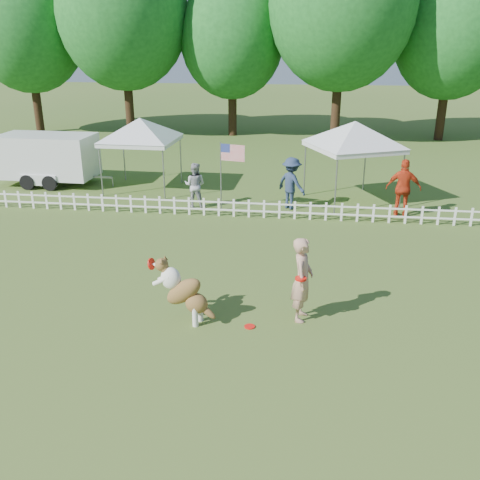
% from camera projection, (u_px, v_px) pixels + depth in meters
% --- Properties ---
extents(ground, '(120.00, 120.00, 0.00)m').
position_uv_depth(ground, '(223.00, 323.00, 11.08)').
color(ground, '#2E531A').
rests_on(ground, ground).
extents(picket_fence, '(22.00, 0.08, 0.60)m').
position_uv_depth(picket_fence, '(256.00, 209.00, 17.46)').
color(picket_fence, white).
rests_on(picket_fence, ground).
extents(handler, '(0.51, 0.71, 1.80)m').
position_uv_depth(handler, '(302.00, 279.00, 10.96)').
color(handler, tan).
rests_on(handler, ground).
extents(dog, '(1.38, 0.74, 1.35)m').
position_uv_depth(dog, '(185.00, 292.00, 10.94)').
color(dog, brown).
rests_on(dog, ground).
extents(frisbee_on_turf, '(0.26, 0.26, 0.02)m').
position_uv_depth(frisbee_on_turf, '(250.00, 327.00, 10.93)').
color(frisbee_on_turf, red).
rests_on(frisbee_on_turf, ground).
extents(canopy_tent_left, '(2.66, 2.66, 2.68)m').
position_uv_depth(canopy_tent_left, '(142.00, 155.00, 20.39)').
color(canopy_tent_left, silver).
rests_on(canopy_tent_left, ground).
extents(canopy_tent_right, '(3.60, 3.60, 2.80)m').
position_uv_depth(canopy_tent_right, '(352.00, 163.00, 18.80)').
color(canopy_tent_right, silver).
rests_on(canopy_tent_right, ground).
extents(cargo_trailer, '(4.64, 2.14, 2.02)m').
position_uv_depth(cargo_trailer, '(48.00, 159.00, 21.22)').
color(cargo_trailer, white).
rests_on(cargo_trailer, ground).
extents(flag_pole, '(0.90, 0.29, 2.34)m').
position_uv_depth(flag_pole, '(221.00, 177.00, 17.90)').
color(flag_pole, gray).
rests_on(flag_pole, ground).
extents(spectator_a, '(0.81, 0.66, 1.55)m').
position_uv_depth(spectator_a, '(195.00, 185.00, 18.43)').
color(spectator_a, '#A3A3A8').
rests_on(spectator_a, ground).
extents(spectator_b, '(1.30, 1.25, 1.78)m').
position_uv_depth(spectator_b, '(291.00, 183.00, 18.19)').
color(spectator_b, '#24324D').
rests_on(spectator_b, ground).
extents(spectator_c, '(1.17, 0.61, 1.90)m').
position_uv_depth(spectator_c, '(404.00, 188.00, 17.39)').
color(spectator_c, red).
rests_on(spectator_c, ground).
extents(tree_far_left, '(6.60, 6.60, 11.00)m').
position_uv_depth(tree_far_left, '(29.00, 38.00, 31.31)').
color(tree_far_left, '#19591E').
rests_on(tree_far_left, ground).
extents(tree_left, '(7.40, 7.40, 12.00)m').
position_uv_depth(tree_left, '(124.00, 28.00, 29.95)').
color(tree_left, '#19591E').
rests_on(tree_left, ground).
extents(tree_center_left, '(6.00, 6.00, 9.80)m').
position_uv_depth(tree_center_left, '(232.00, 49.00, 30.55)').
color(tree_center_left, '#19591E').
rests_on(tree_center_left, ground).
extents(tree_center_right, '(7.60, 7.60, 12.60)m').
position_uv_depth(tree_center_right, '(341.00, 22.00, 27.94)').
color(tree_center_right, '#19591E').
rests_on(tree_center_right, ground).
extents(tree_right, '(6.20, 6.20, 10.40)m').
position_uv_depth(tree_right, '(451.00, 44.00, 29.00)').
color(tree_right, '#19591E').
rests_on(tree_right, ground).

